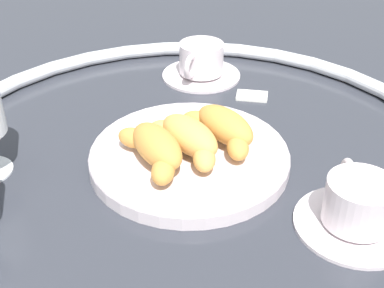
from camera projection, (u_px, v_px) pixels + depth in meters
ground_plane at (189, 163)px, 0.69m from camera, size 2.20×2.20×0.00m
table_chrome_rim at (189, 156)px, 0.68m from camera, size 0.75×0.75×0.02m
pastry_plate at (192, 156)px, 0.68m from camera, size 0.26×0.26×0.02m
croissant_large at (223, 127)px, 0.68m from camera, size 0.14×0.07×0.04m
croissant_small at (190, 137)px, 0.66m from camera, size 0.14×0.07×0.04m
croissant_extra at (155, 148)px, 0.64m from camera, size 0.13×0.08×0.04m
coffee_cup_near at (357, 207)px, 0.57m from camera, size 0.14×0.14×0.06m
coffee_cup_far at (201, 63)px, 0.89m from camera, size 0.14×0.14×0.06m
sugar_packet at (252, 95)px, 0.84m from camera, size 0.06×0.06×0.01m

